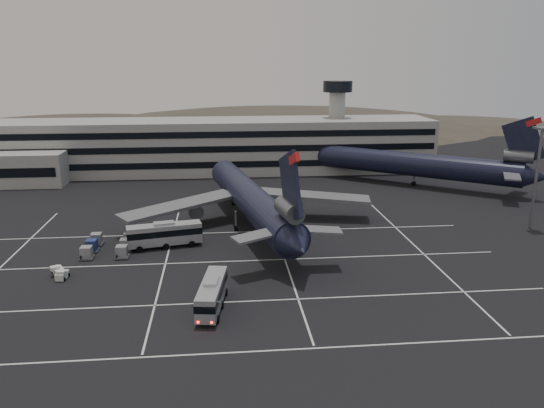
{
  "coord_description": "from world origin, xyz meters",
  "views": [
    {
      "loc": [
        2.56,
        -71.28,
        29.42
      ],
      "look_at": [
        11.42,
        18.01,
        5.0
      ],
      "focal_mm": 35.0,
      "sensor_mm": 36.0,
      "label": 1
    }
  ],
  "objects_px": {
    "bus_far": "(164,234)",
    "trijet_main": "(251,199)",
    "bus_near": "(212,293)",
    "uld_cluster": "(109,245)",
    "tug_a": "(62,275)"
  },
  "relations": [
    {
      "from": "tug_a",
      "to": "trijet_main",
      "type": "bearing_deg",
      "value": 44.34
    },
    {
      "from": "bus_near",
      "to": "tug_a",
      "type": "bearing_deg",
      "value": 160.6
    },
    {
      "from": "trijet_main",
      "to": "bus_near",
      "type": "xyz_separation_m",
      "value": [
        -6.78,
        -32.16,
        -3.19
      ]
    },
    {
      "from": "trijet_main",
      "to": "uld_cluster",
      "type": "bearing_deg",
      "value": -166.7
    },
    {
      "from": "bus_far",
      "to": "trijet_main",
      "type": "bearing_deg",
      "value": -69.99
    },
    {
      "from": "tug_a",
      "to": "bus_far",
      "type": "bearing_deg",
      "value": 49.49
    },
    {
      "from": "trijet_main",
      "to": "uld_cluster",
      "type": "xyz_separation_m",
      "value": [
        -23.35,
        -10.32,
        -4.29
      ]
    },
    {
      "from": "trijet_main",
      "to": "bus_far",
      "type": "height_order",
      "value": "trijet_main"
    },
    {
      "from": "bus_far",
      "to": "bus_near",
      "type": "bearing_deg",
      "value": -173.27
    },
    {
      "from": "bus_near",
      "to": "uld_cluster",
      "type": "bearing_deg",
      "value": 135.55
    },
    {
      "from": "bus_near",
      "to": "bus_far",
      "type": "bearing_deg",
      "value": 117.29
    },
    {
      "from": "bus_near",
      "to": "uld_cluster",
      "type": "height_order",
      "value": "bus_near"
    },
    {
      "from": "bus_near",
      "to": "tug_a",
      "type": "height_order",
      "value": "bus_near"
    },
    {
      "from": "bus_near",
      "to": "bus_far",
      "type": "relative_size",
      "value": 0.89
    },
    {
      "from": "trijet_main",
      "to": "uld_cluster",
      "type": "height_order",
      "value": "trijet_main"
    }
  ]
}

